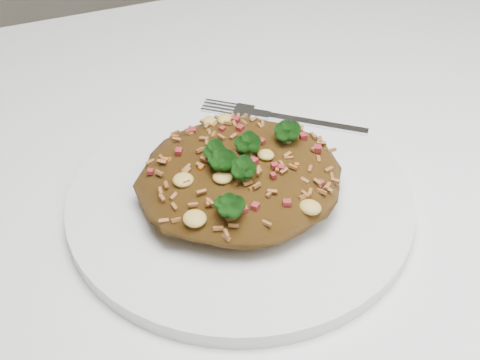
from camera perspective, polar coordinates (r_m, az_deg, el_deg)
name	(u,v)px	position (r m, az deg, el deg)	size (l,w,h in m)	color
dining_table	(277,269)	(0.64, 3.15, -7.62)	(1.20, 0.80, 0.75)	white
plate	(240,199)	(0.57, 0.00, -1.67)	(0.29, 0.29, 0.01)	white
fried_rice	(240,170)	(0.54, 0.01, 0.84)	(0.17, 0.16, 0.06)	brown
fork	(292,119)	(0.64, 4.43, 5.20)	(0.14, 0.11, 0.00)	silver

